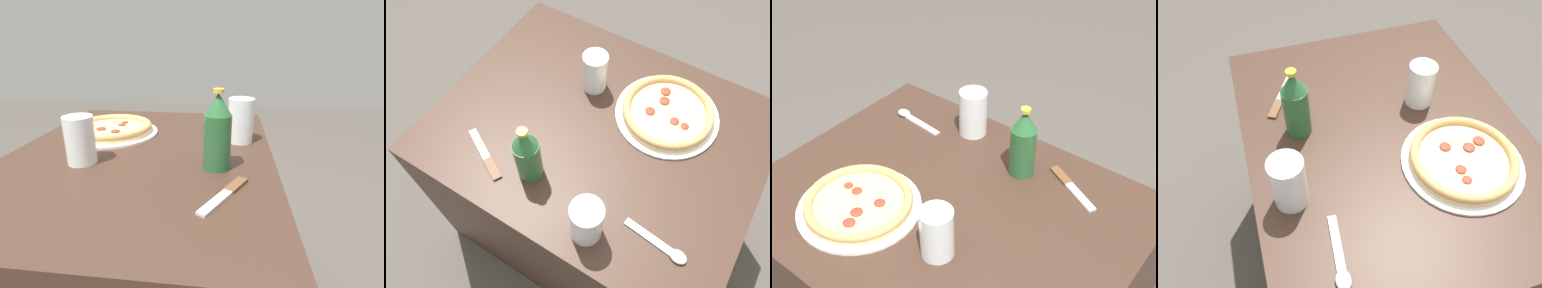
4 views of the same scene
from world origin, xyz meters
The scene contains 8 objects.
ground_plane centered at (0.00, 0.00, 0.00)m, with size 8.00×8.00×0.00m, color #4C4742.
table centered at (0.00, 0.00, 0.37)m, with size 0.98×0.78×0.75m.
pizza_salami centered at (0.16, 0.15, 0.77)m, with size 0.32×0.32×0.04m.
glass_lemonade centered at (-0.10, 0.14, 0.81)m, with size 0.08×0.08×0.13m.
glass_iced_tea centered at (0.13, -0.30, 0.81)m, with size 0.08×0.08×0.14m.
beer_bottle centered at (-0.09, -0.23, 0.85)m, with size 0.07×0.07×0.21m.
knife centered at (-0.23, -0.26, 0.75)m, with size 0.18×0.11×0.01m.
spoon centered at (0.33, -0.23, 0.75)m, with size 0.18×0.05×0.02m.
Camera 4 is at (0.64, -0.31, 1.53)m, focal length 35.00 mm.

